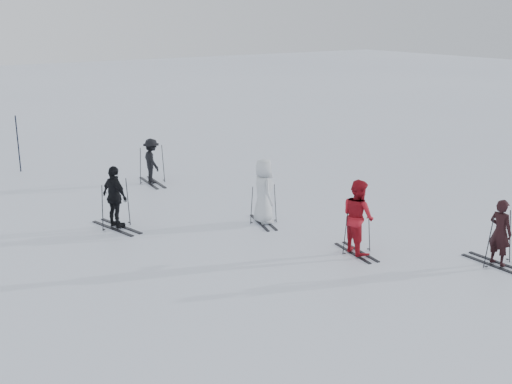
% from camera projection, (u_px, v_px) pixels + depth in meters
% --- Properties ---
extents(ground, '(120.00, 120.00, 0.00)m').
position_uv_depth(ground, '(277.00, 238.00, 16.69)').
color(ground, silver).
rests_on(ground, ground).
extents(skier_near_dark, '(0.37, 0.57, 1.56)m').
position_uv_depth(skier_near_dark, '(500.00, 233.00, 14.69)').
color(skier_near_dark, black).
rests_on(skier_near_dark, ground).
extents(skier_red, '(0.81, 0.98, 1.82)m').
position_uv_depth(skier_red, '(358.00, 217.00, 15.40)').
color(skier_red, maroon).
rests_on(skier_red, ground).
extents(skier_grey, '(0.78, 0.99, 1.79)m').
position_uv_depth(skier_grey, '(264.00, 192.00, 17.61)').
color(skier_grey, silver).
rests_on(skier_grey, ground).
extents(skier_uphill_left, '(0.63, 1.06, 1.69)m').
position_uv_depth(skier_uphill_left, '(115.00, 198.00, 17.22)').
color(skier_uphill_left, black).
rests_on(skier_uphill_left, ground).
extents(skier_uphill_far, '(0.66, 1.03, 1.51)m').
position_uv_depth(skier_uphill_far, '(152.00, 162.00, 21.77)').
color(skier_uphill_far, black).
rests_on(skier_uphill_far, ground).
extents(skis_near_dark, '(1.78, 0.94, 1.29)m').
position_uv_depth(skis_near_dark, '(499.00, 239.00, 14.72)').
color(skis_near_dark, black).
rests_on(skis_near_dark, ground).
extents(skis_red, '(1.65, 1.04, 1.13)m').
position_uv_depth(skis_red, '(357.00, 231.00, 15.49)').
color(skis_red, black).
rests_on(skis_red, ground).
extents(skis_grey, '(1.71, 1.21, 1.13)m').
position_uv_depth(skis_grey, '(264.00, 203.00, 17.70)').
color(skis_grey, black).
rests_on(skis_grey, ground).
extents(skis_uphill_left, '(2.02, 1.37, 1.35)m').
position_uv_depth(skis_uphill_left, '(115.00, 204.00, 17.26)').
color(skis_uphill_left, black).
rests_on(skis_uphill_left, ground).
extents(skis_uphill_far, '(1.90, 1.14, 1.32)m').
position_uv_depth(skis_uphill_far, '(152.00, 164.00, 21.79)').
color(skis_uphill_far, black).
rests_on(skis_uphill_far, ground).
extents(piste_marker, '(0.06, 0.06, 2.07)m').
position_uv_depth(piste_marker, '(18.00, 144.00, 23.27)').
color(piste_marker, black).
rests_on(piste_marker, ground).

